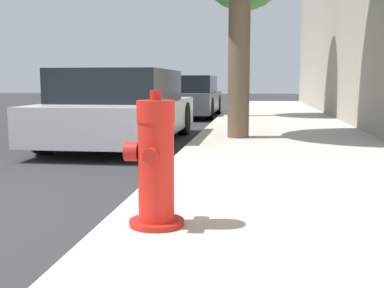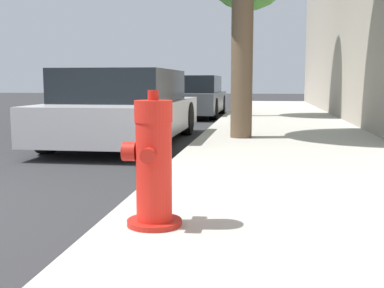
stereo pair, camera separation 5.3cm
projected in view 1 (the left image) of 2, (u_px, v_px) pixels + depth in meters
The scene contains 4 objects.
sidewalk_slab at pixel (326, 226), 3.35m from camera, with size 3.02×40.00×0.15m.
fire_hydrant at pixel (155, 165), 3.08m from camera, with size 0.38×0.37×0.87m.
parked_car_near at pixel (123, 108), 8.36m from camera, with size 1.88×4.60×1.28m.
parked_car_mid at pixel (188, 97), 14.79m from camera, with size 1.76×4.36×1.25m.
Camera 1 is at (2.93, -3.34, 1.08)m, focal length 45.00 mm.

